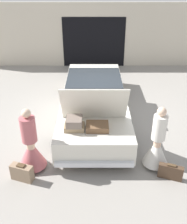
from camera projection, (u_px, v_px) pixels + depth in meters
name	position (u px, v px, depth m)	size (l,w,h in m)	color
ground_plane	(93.00, 115.00, 8.30)	(40.00, 40.00, 0.00)	gray
garage_wall_back	(93.00, 36.00, 11.75)	(12.00, 0.14, 2.80)	beige
car	(93.00, 99.00, 8.03)	(1.91, 5.35, 1.77)	silver
person_left	(30.00, 148.00, 5.90)	(0.64, 0.64, 1.55)	beige
person_right	(156.00, 146.00, 5.97)	(0.59, 0.59, 1.55)	beige
suitcase_beside_left_person	(21.00, 173.00, 5.72)	(0.53, 0.34, 0.41)	#8C7259
suitcase_beside_right_person	(170.00, 172.00, 5.77)	(0.54, 0.30, 0.38)	#473323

